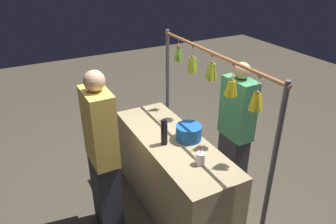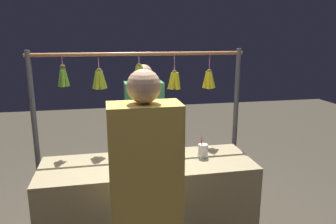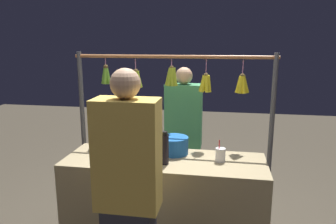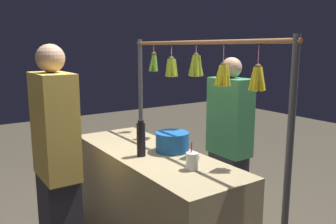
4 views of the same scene
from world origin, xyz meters
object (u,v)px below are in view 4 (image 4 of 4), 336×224
at_px(blue_bucket, 172,142).
at_px(customer_person, 57,172).
at_px(water_bottle, 141,139).
at_px(drink_cup, 192,161).
at_px(vendor_person, 229,151).

xyz_separation_m(blue_bucket, customer_person, (0.16, 0.84, -0.12)).
bearing_deg(water_bottle, blue_bucket, -97.02).
bearing_deg(drink_cup, blue_bucket, -17.26).
bearing_deg(vendor_person, water_bottle, 86.98).
relative_size(blue_bucket, drink_cup, 1.41).
height_order(blue_bucket, customer_person, customer_person).
xyz_separation_m(blue_bucket, drink_cup, (-0.41, 0.13, -0.02)).
distance_m(water_bottle, vendor_person, 0.88).
bearing_deg(drink_cup, vendor_person, -61.20).
relative_size(blue_bucket, vendor_person, 0.16).
height_order(water_bottle, customer_person, customer_person).
relative_size(water_bottle, drink_cup, 1.49).
bearing_deg(water_bottle, drink_cup, -163.30).
xyz_separation_m(drink_cup, vendor_person, (0.39, -0.72, -0.15)).
xyz_separation_m(water_bottle, customer_person, (0.13, 0.58, -0.17)).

